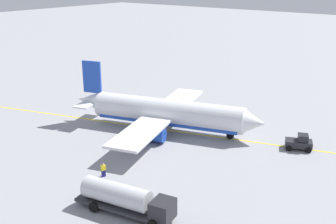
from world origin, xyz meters
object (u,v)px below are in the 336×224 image
Objects in this scene: airplane at (165,113)px; safety_cone_nose at (242,125)px; fuel_tanker at (125,198)px; pushback_tug at (299,142)px; refueling_worker at (103,170)px.

airplane is 52.02× the size of safety_cone_nose.
safety_cone_nose is (8.93, 8.47, -2.51)m from airplane.
pushback_tug is at bearing 73.02° from fuel_tanker.
pushback_tug is 27.28m from refueling_worker.
refueling_worker reaches higher than safety_cone_nose.
refueling_worker is (-7.62, 4.30, -0.91)m from fuel_tanker.
pushback_tug is (8.12, 26.59, -0.72)m from fuel_tanker.
airplane is 17.85× the size of refueling_worker.
airplane reaches higher than safety_cone_nose.
airplane is at bearing -164.07° from pushback_tug.
fuel_tanker is at bearing -85.60° from safety_cone_nose.
refueling_worker is (3.59, -16.77, -1.98)m from airplane.
airplane is 2.74× the size of fuel_tanker.
fuel_tanker is 29.66m from safety_cone_nose.
airplane is 23.89m from fuel_tanker.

